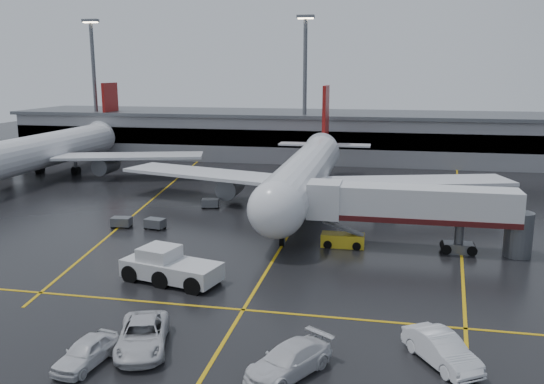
# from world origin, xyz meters

# --- Properties ---
(ground) EXTENTS (220.00, 220.00, 0.00)m
(ground) POSITION_xyz_m (0.00, 0.00, 0.00)
(ground) COLOR black
(ground) RESTS_ON ground
(apron_line_centre) EXTENTS (0.25, 90.00, 0.02)m
(apron_line_centre) POSITION_xyz_m (0.00, 0.00, 0.01)
(apron_line_centre) COLOR gold
(apron_line_centre) RESTS_ON ground
(apron_line_stop) EXTENTS (60.00, 0.25, 0.02)m
(apron_line_stop) POSITION_xyz_m (0.00, -22.00, 0.01)
(apron_line_stop) COLOR gold
(apron_line_stop) RESTS_ON ground
(apron_line_left) EXTENTS (9.99, 69.35, 0.02)m
(apron_line_left) POSITION_xyz_m (-20.00, 10.00, 0.01)
(apron_line_left) COLOR gold
(apron_line_left) RESTS_ON ground
(apron_line_right) EXTENTS (7.57, 69.64, 0.02)m
(apron_line_right) POSITION_xyz_m (18.00, 10.00, 0.01)
(apron_line_right) COLOR gold
(apron_line_right) RESTS_ON ground
(terminal) EXTENTS (122.00, 19.00, 8.60)m
(terminal) POSITION_xyz_m (0.00, 47.93, 4.32)
(terminal) COLOR gray
(terminal) RESTS_ON ground
(light_mast_left) EXTENTS (3.00, 1.20, 25.45)m
(light_mast_left) POSITION_xyz_m (-45.00, 42.00, 14.47)
(light_mast_left) COLOR #595B60
(light_mast_left) RESTS_ON ground
(light_mast_mid) EXTENTS (3.00, 1.20, 25.45)m
(light_mast_mid) POSITION_xyz_m (-5.00, 42.00, 14.47)
(light_mast_mid) COLOR #595B60
(light_mast_mid) RESTS_ON ground
(main_airliner) EXTENTS (48.80, 45.60, 14.10)m
(main_airliner) POSITION_xyz_m (0.00, 9.70, 4.21)
(main_airliner) COLOR silver
(main_airliner) RESTS_ON ground
(second_airliner) EXTENTS (48.80, 45.60, 14.10)m
(second_airliner) POSITION_xyz_m (-42.00, 21.70, 4.21)
(second_airliner) COLOR silver
(second_airliner) RESTS_ON ground
(jet_bridge) EXTENTS (19.90, 3.40, 6.05)m
(jet_bridge) POSITION_xyz_m (11.87, -6.00, 3.93)
(jet_bridge) COLOR silver
(jet_bridge) RESTS_ON ground
(pushback_tractor) EXTENTS (8.31, 4.99, 2.78)m
(pushback_tractor) POSITION_xyz_m (-6.99, -17.83, 1.11)
(pushback_tractor) COLOR silver
(pushback_tractor) RESTS_ON ground
(belt_loader) EXTENTS (4.01, 1.91, 2.53)m
(belt_loader) POSITION_xyz_m (5.62, -6.23, 0.62)
(belt_loader) COLOR gold
(belt_loader) RESTS_ON ground
(service_van_a) EXTENTS (4.47, 6.58, 1.67)m
(service_van_a) POSITION_xyz_m (-4.45, -28.53, 0.84)
(service_van_a) COLOR silver
(service_van_a) RESTS_ON ground
(service_van_b) EXTENTS (4.95, 5.96, 1.63)m
(service_van_b) POSITION_xyz_m (4.49, -29.63, 0.81)
(service_van_b) COLOR silver
(service_van_b) RESTS_ON ground
(service_van_c) EXTENTS (4.37, 5.50, 1.75)m
(service_van_c) POSITION_xyz_m (12.67, -26.84, 0.88)
(service_van_c) COLOR white
(service_van_c) RESTS_ON ground
(service_van_d) EXTENTS (2.39, 4.70, 1.53)m
(service_van_d) POSITION_xyz_m (-6.77, -30.85, 0.77)
(service_van_d) COLOR silver
(service_van_d) RESTS_ON ground
(baggage_cart_a) EXTENTS (2.21, 1.65, 1.12)m
(baggage_cart_a) POSITION_xyz_m (-13.97, -4.16, 0.63)
(baggage_cart_a) COLOR #595B60
(baggage_cart_a) RESTS_ON ground
(baggage_cart_b) EXTENTS (2.11, 1.48, 1.12)m
(baggage_cart_b) POSITION_xyz_m (-17.66, -4.30, 0.63)
(baggage_cart_b) COLOR #595B60
(baggage_cart_b) RESTS_ON ground
(baggage_cart_c) EXTENTS (2.22, 1.67, 1.12)m
(baggage_cart_c) POSITION_xyz_m (-11.12, 5.78, 0.63)
(baggage_cart_c) COLOR #595B60
(baggage_cart_c) RESTS_ON ground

